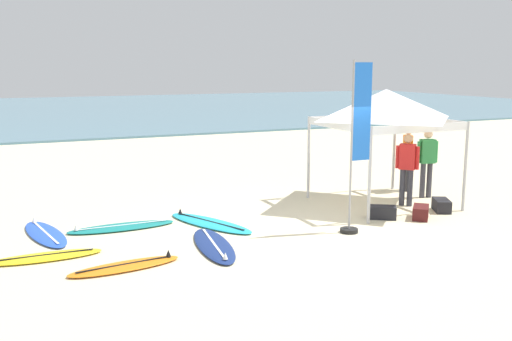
% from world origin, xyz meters
% --- Properties ---
extents(ground_plane, '(80.00, 80.00, 0.00)m').
position_xyz_m(ground_plane, '(0.00, 0.00, 0.00)').
color(ground_plane, beige).
extents(sea, '(80.00, 36.00, 0.10)m').
position_xyz_m(sea, '(0.00, 33.94, 0.05)').
color(sea, '#568499').
rests_on(sea, ground).
extents(canopy_tent, '(2.72, 2.72, 2.75)m').
position_xyz_m(canopy_tent, '(2.67, 0.89, 2.38)').
color(canopy_tent, '#B7B7BC').
rests_on(canopy_tent, ground).
extents(surfboard_navy, '(0.90, 2.31, 0.19)m').
position_xyz_m(surfboard_navy, '(-2.18, -0.62, 0.04)').
color(surfboard_navy, navy).
rests_on(surfboard_navy, ground).
extents(surfboard_yellow, '(1.93, 0.54, 0.19)m').
position_xyz_m(surfboard_yellow, '(-5.08, -0.04, 0.04)').
color(surfboard_yellow, yellow).
rests_on(surfboard_yellow, ground).
extents(surfboard_blue, '(0.94, 2.22, 0.19)m').
position_xyz_m(surfboard_blue, '(-4.95, 1.44, 0.04)').
color(surfboard_blue, blue).
rests_on(surfboard_blue, ground).
extents(surfboard_cyan, '(1.52, 2.39, 0.19)m').
position_xyz_m(surfboard_cyan, '(-1.73, 0.86, 0.04)').
color(surfboard_cyan, '#23B2CC').
rests_on(surfboard_cyan, ground).
extents(surfboard_teal, '(2.19, 0.61, 0.19)m').
position_xyz_m(surfboard_teal, '(-3.49, 1.31, 0.04)').
color(surfboard_teal, '#19847F').
rests_on(surfboard_teal, ground).
extents(surfboard_orange, '(1.93, 0.72, 0.19)m').
position_xyz_m(surfboard_orange, '(-3.89, -1.08, 0.04)').
color(surfboard_orange, orange).
rests_on(surfboard_orange, ground).
extents(person_orange, '(0.38, 0.48, 1.71)m').
position_xyz_m(person_orange, '(4.17, 1.89, 0.99)').
color(person_orange, '#2D2D33').
rests_on(person_orange, ground).
extents(person_green, '(0.54, 0.30, 1.71)m').
position_xyz_m(person_green, '(4.10, 1.04, 0.99)').
color(person_green, '#383842').
rests_on(person_green, ground).
extents(person_red, '(0.40, 0.43, 1.71)m').
position_xyz_m(person_red, '(3.09, 0.54, 0.99)').
color(person_red, '#383842').
rests_on(person_red, ground).
extents(banner_flag, '(0.60, 0.36, 3.40)m').
position_xyz_m(banner_flag, '(0.73, -0.82, 1.57)').
color(banner_flag, '#99999E').
rests_on(banner_flag, ground).
extents(gear_bag_near_tent, '(0.56, 0.68, 0.28)m').
position_xyz_m(gear_bag_near_tent, '(3.49, -0.24, 0.14)').
color(gear_bag_near_tent, '#232328').
rests_on(gear_bag_near_tent, ground).
extents(gear_bag_by_pole, '(0.68, 0.59, 0.28)m').
position_xyz_m(gear_bag_by_pole, '(1.86, -0.21, 0.14)').
color(gear_bag_by_pole, '#232328').
rests_on(gear_bag_by_pole, ground).
extents(gear_bag_on_sand, '(0.64, 0.66, 0.28)m').
position_xyz_m(gear_bag_on_sand, '(2.62, -0.57, 0.14)').
color(gear_bag_on_sand, '#4C1919').
rests_on(gear_bag_on_sand, ground).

